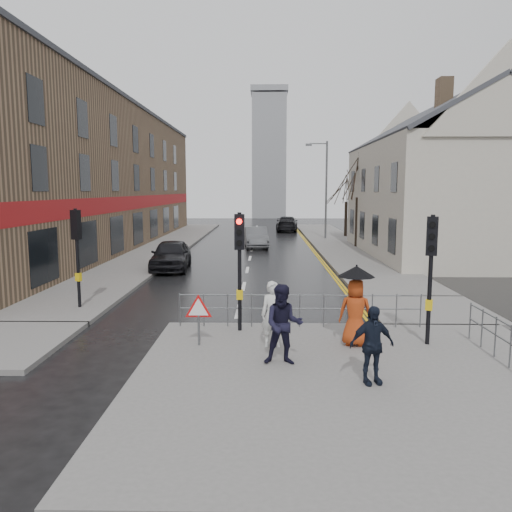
{
  "coord_description": "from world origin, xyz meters",
  "views": [
    {
      "loc": [
        0.92,
        -13.79,
        4.16
      ],
      "look_at": [
        0.62,
        3.09,
        1.92
      ],
      "focal_mm": 35.0,
      "sensor_mm": 36.0,
      "label": 1
    }
  ],
  "objects_px": {
    "pedestrian_a": "(273,314)",
    "pedestrian_d": "(372,345)",
    "car_parked": "(171,255)",
    "car_mid": "(256,237)",
    "pedestrian_b": "(283,325)",
    "pedestrian_with_umbrella": "(356,303)"
  },
  "relations": [
    {
      "from": "pedestrian_a",
      "to": "pedestrian_with_umbrella",
      "type": "xyz_separation_m",
      "value": [
        2.14,
        0.15,
        0.28
      ]
    },
    {
      "from": "pedestrian_a",
      "to": "car_mid",
      "type": "relative_size",
      "value": 0.38
    },
    {
      "from": "pedestrian_d",
      "to": "car_parked",
      "type": "xyz_separation_m",
      "value": [
        -7.14,
        15.73,
        -0.18
      ]
    },
    {
      "from": "pedestrian_b",
      "to": "car_parked",
      "type": "distance_m",
      "value": 15.54
    },
    {
      "from": "pedestrian_a",
      "to": "car_parked",
      "type": "relative_size",
      "value": 0.37
    },
    {
      "from": "pedestrian_d",
      "to": "car_parked",
      "type": "distance_m",
      "value": 17.28
    },
    {
      "from": "pedestrian_b",
      "to": "pedestrian_with_umbrella",
      "type": "xyz_separation_m",
      "value": [
        1.92,
        1.44,
        0.19
      ]
    },
    {
      "from": "pedestrian_a",
      "to": "pedestrian_d",
      "type": "height_order",
      "value": "pedestrian_a"
    },
    {
      "from": "pedestrian_b",
      "to": "pedestrian_d",
      "type": "distance_m",
      "value": 2.13
    },
    {
      "from": "pedestrian_d",
      "to": "pedestrian_b",
      "type": "bearing_deg",
      "value": 134.34
    },
    {
      "from": "pedestrian_with_umbrella",
      "to": "car_mid",
      "type": "bearing_deg",
      "value": 97.25
    },
    {
      "from": "pedestrian_b",
      "to": "pedestrian_d",
      "type": "xyz_separation_m",
      "value": [
        1.79,
        -1.14,
        -0.11
      ]
    },
    {
      "from": "car_parked",
      "to": "car_mid",
      "type": "xyz_separation_m",
      "value": [
        4.28,
        10.33,
        -0.05
      ]
    },
    {
      "from": "pedestrian_a",
      "to": "car_parked",
      "type": "distance_m",
      "value": 14.25
    },
    {
      "from": "car_parked",
      "to": "car_mid",
      "type": "relative_size",
      "value": 1.03
    },
    {
      "from": "pedestrian_d",
      "to": "car_parked",
      "type": "height_order",
      "value": "pedestrian_d"
    },
    {
      "from": "pedestrian_b",
      "to": "car_mid",
      "type": "height_order",
      "value": "pedestrian_b"
    },
    {
      "from": "pedestrian_with_umbrella",
      "to": "car_mid",
      "type": "xyz_separation_m",
      "value": [
        -2.99,
        23.47,
        -0.53
      ]
    },
    {
      "from": "pedestrian_with_umbrella",
      "to": "car_parked",
      "type": "height_order",
      "value": "pedestrian_with_umbrella"
    },
    {
      "from": "pedestrian_b",
      "to": "car_mid",
      "type": "distance_m",
      "value": 24.94
    },
    {
      "from": "car_parked",
      "to": "pedestrian_b",
      "type": "bearing_deg",
      "value": -73.11
    },
    {
      "from": "pedestrian_b",
      "to": "car_parked",
      "type": "relative_size",
      "value": 0.41
    }
  ]
}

